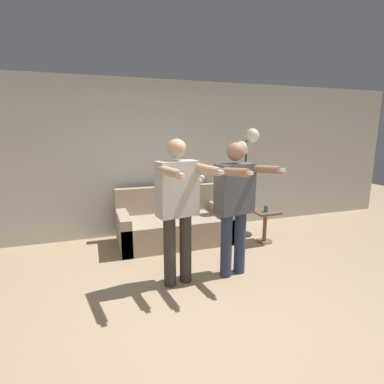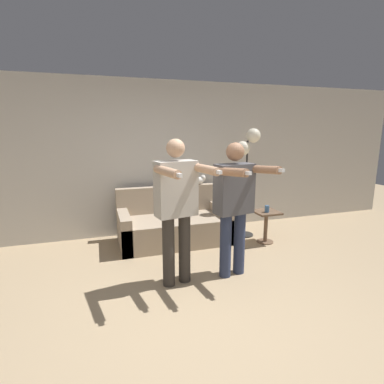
{
  "view_description": "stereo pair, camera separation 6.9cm",
  "coord_description": "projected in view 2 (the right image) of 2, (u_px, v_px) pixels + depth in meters",
  "views": [
    {
      "loc": [
        -1.03,
        -2.53,
        1.77
      ],
      "look_at": [
        0.26,
        1.26,
        0.95
      ],
      "focal_mm": 28.0,
      "sensor_mm": 36.0,
      "label": 1
    },
    {
      "loc": [
        -0.96,
        -2.55,
        1.77
      ],
      "look_at": [
        0.26,
        1.26,
        0.95
      ],
      "focal_mm": 28.0,
      "sensor_mm": 36.0,
      "label": 2
    }
  ],
  "objects": [
    {
      "name": "cup",
      "position": [
        267.0,
        209.0,
        4.68
      ],
      "size": [
        0.07,
        0.07,
        0.11
      ],
      "color": "#3D6693",
      "rests_on": "side_table"
    },
    {
      "name": "cat",
      "position": [
        195.0,
        180.0,
        5.16
      ],
      "size": [
        0.49,
        0.15,
        0.16
      ],
      "color": "silver",
      "rests_on": "couch"
    },
    {
      "name": "wall_back",
      "position": [
        155.0,
        159.0,
        5.12
      ],
      "size": [
        10.0,
        0.05,
        2.6
      ],
      "color": "beige",
      "rests_on": "ground_plane"
    },
    {
      "name": "person_right",
      "position": [
        235.0,
        201.0,
        3.56
      ],
      "size": [
        0.61,
        0.74,
        1.64
      ],
      "rotation": [
        0.0,
        0.0,
        0.18
      ],
      "color": "#2D3856",
      "rests_on": "ground_plane"
    },
    {
      "name": "person_left",
      "position": [
        177.0,
        203.0,
        3.34
      ],
      "size": [
        0.61,
        0.74,
        1.69
      ],
      "rotation": [
        0.0,
        0.0,
        0.19
      ],
      "color": "#38332D",
      "rests_on": "ground_plane"
    },
    {
      "name": "couch",
      "position": [
        174.0,
        225.0,
        4.85
      ],
      "size": [
        1.76,
        0.9,
        0.85
      ],
      "color": "tan",
      "rests_on": "ground_plane"
    },
    {
      "name": "floor_lamp",
      "position": [
        248.0,
        151.0,
        4.88
      ],
      "size": [
        0.41,
        0.3,
        1.81
      ],
      "color": "black",
      "rests_on": "ground_plane"
    },
    {
      "name": "ground_plane",
      "position": [
        205.0,
        309.0,
        3.03
      ],
      "size": [
        16.0,
        16.0,
        0.0
      ],
      "primitive_type": "plane",
      "color": "tan"
    },
    {
      "name": "side_table",
      "position": [
        266.0,
        221.0,
        4.77
      ],
      "size": [
        0.38,
        0.38,
        0.52
      ],
      "color": "brown",
      "rests_on": "ground_plane"
    }
  ]
}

